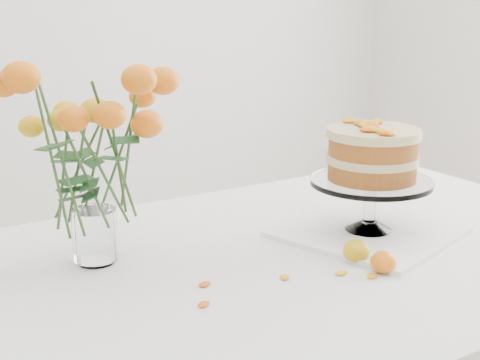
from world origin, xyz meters
name	(u,v)px	position (x,y,z in m)	size (l,w,h in m)	color
table	(303,286)	(0.00, 0.00, 0.67)	(1.43, 0.93, 0.76)	tan
napkin	(368,232)	(0.17, 0.00, 0.76)	(0.33, 0.33, 0.01)	white
cake_stand	(372,160)	(0.17, 0.00, 0.92)	(0.26, 0.26, 0.23)	silver
rose_vase	(89,135)	(-0.39, 0.16, 1.01)	(0.37, 0.37, 0.43)	silver
loose_rose_near	(357,251)	(0.05, -0.11, 0.78)	(0.09, 0.05, 0.04)	gold
loose_rose_far	(383,262)	(0.05, -0.17, 0.78)	(0.09, 0.05, 0.04)	orange
stray_petal_a	(285,277)	(-0.12, -0.10, 0.76)	(0.03, 0.02, 0.00)	#F5A10F
stray_petal_b	(341,273)	(-0.02, -0.14, 0.76)	(0.03, 0.02, 0.00)	#F5A10F
stray_petal_c	(372,276)	(0.02, -0.18, 0.76)	(0.03, 0.02, 0.00)	#F5A10F
stray_petal_d	(205,284)	(-0.26, -0.05, 0.76)	(0.03, 0.02, 0.00)	#F5A10F
stray_petal_e	(204,304)	(-0.30, -0.12, 0.76)	(0.03, 0.02, 0.00)	#F5A10F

